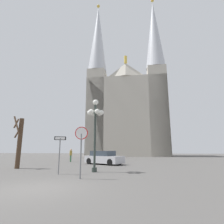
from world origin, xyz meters
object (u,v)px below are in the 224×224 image
bare_tree (19,141)px  cathedral (127,104)px  stop_sign (81,142)px  street_lamp (95,120)px  one_way_arrow_sign (60,150)px  pedestrian_walking (71,154)px  parked_car_near_silver (104,158)px

bare_tree → cathedral: bearing=74.8°
stop_sign → bare_tree: 8.07m
cathedral → street_lamp: size_ratio=7.50×
cathedral → one_way_arrow_sign: 33.12m
stop_sign → bare_tree: (-6.81, 4.32, 0.28)m
cathedral → bare_tree: (-7.68, -28.36, -10.16)m
cathedral → pedestrian_walking: cathedral is taller
street_lamp → pedestrian_walking: 11.16m
street_lamp → pedestrian_walking: street_lamp is taller
one_way_arrow_sign → parked_car_near_silver: (1.49, 7.86, -0.88)m
street_lamp → bare_tree: (-6.88, 1.33, -1.42)m
one_way_arrow_sign → street_lamp: size_ratio=0.46×
one_way_arrow_sign → cathedral: bearing=84.9°
stop_sign → one_way_arrow_sign: bearing=141.7°
street_lamp → bare_tree: size_ratio=1.20×
pedestrian_walking → parked_car_near_silver: bearing=-32.5°
parked_car_near_silver → pedestrian_walking: size_ratio=2.77×
cathedral → street_lamp: bearing=-91.5°
stop_sign → parked_car_near_silver: size_ratio=0.63×
stop_sign → bare_tree: size_ratio=0.65×
cathedral → street_lamp: cathedral is taller
parked_car_near_silver → pedestrian_walking: 5.70m
cathedral → street_lamp: 30.96m
stop_sign → one_way_arrow_sign: stop_sign is taller
one_way_arrow_sign → pedestrian_walking: one_way_arrow_sign is taller
bare_tree → parked_car_near_silver: size_ratio=0.98×
bare_tree → street_lamp: bearing=-10.9°
one_way_arrow_sign → bare_tree: size_ratio=0.55×
stop_sign → one_way_arrow_sign: size_ratio=1.18×
cathedral → pedestrian_walking: size_ratio=24.51×
cathedral → parked_car_near_silver: size_ratio=8.84×
bare_tree → parked_car_near_silver: 8.29m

